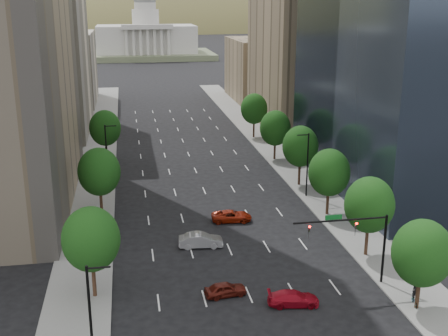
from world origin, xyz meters
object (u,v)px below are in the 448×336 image
cyclist (415,298)px  car_red_far (232,216)px  car_maroon (225,289)px  car_silver (201,240)px  traffic_signal (360,235)px  capitol (146,39)px  car_red_near (293,298)px

cyclist → car_red_far: bearing=131.8°
car_maroon → car_silver: bearing=-3.2°
traffic_signal → car_silver: traffic_signal is taller
capitol → car_red_far: 201.90m
traffic_signal → car_red_near: bearing=-160.6°
traffic_signal → car_red_near: traffic_signal is taller
traffic_signal → capitol: bearing=92.7°
cyclist → capitol: bearing=106.8°
car_maroon → cyclist: 16.87m
car_silver → capitol: bearing=4.2°
capitol → car_maroon: bearing=-90.6°
car_silver → traffic_signal: bearing=-124.5°
car_maroon → car_silver: car_silver is taller
car_maroon → car_red_far: size_ratio=0.79×
capitol → car_maroon: capitol is taller
car_red_near → car_maroon: size_ratio=1.18×
traffic_signal → car_red_near: size_ratio=1.98×
car_silver → cyclist: size_ratio=2.20×
capitol → car_red_near: bearing=-89.1°
car_red_near → cyclist: (10.52, -2.10, 0.22)m
car_silver → car_red_far: (4.72, 6.81, -0.12)m
car_red_near → car_maroon: bearing=72.5°
car_maroon → car_silver: size_ratio=0.80×
car_silver → car_red_near: bearing=-149.5°
traffic_signal → car_silver: bearing=140.5°
car_red_near → car_red_far: bearing=12.6°
car_silver → car_red_far: bearing=-29.7°
car_silver → car_red_far: size_ratio=0.99×
capitol → car_red_far: size_ratio=12.16×
car_red_near → car_red_far: car_red_far is taller
car_maroon → car_red_near: bearing=-122.6°
car_red_near → cyclist: bearing=-93.7°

